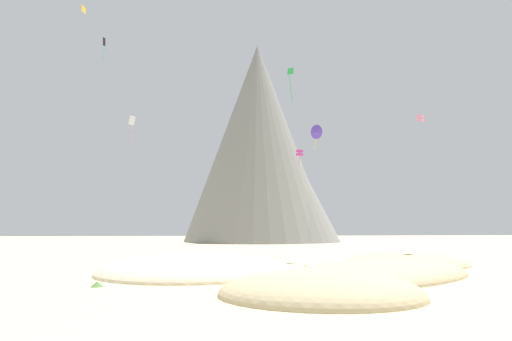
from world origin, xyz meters
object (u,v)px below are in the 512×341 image
at_px(kite_magenta_mid, 300,153).
at_px(kite_black_high, 104,44).
at_px(rock_massif, 261,153).
at_px(bush_ridge_crest, 342,287).
at_px(bush_near_right, 305,268).
at_px(kite_gold_high, 84,9).
at_px(kite_pink_mid, 420,118).
at_px(kite_white_mid, 132,123).
at_px(bush_mid_center, 97,284).
at_px(kite_indigo_mid, 316,132).
at_px(kite_green_high, 291,76).

relative_size(kite_magenta_mid, kite_black_high, 0.72).
bearing_deg(rock_massif, bush_ridge_crest, -93.59).
bearing_deg(bush_near_right, kite_gold_high, 159.17).
xyz_separation_m(kite_magenta_mid, kite_pink_mid, (12.95, -20.67, 1.62)).
height_order(bush_ridge_crest, kite_white_mid, kite_white_mid).
distance_m(kite_magenta_mid, kite_gold_high, 42.01).
bearing_deg(bush_mid_center, kite_gold_high, 112.60).
bearing_deg(kite_gold_high, bush_mid_center, 81.71).
relative_size(kite_indigo_mid, kite_pink_mid, 3.42).
height_order(kite_black_high, kite_green_high, kite_black_high).
distance_m(kite_gold_high, kite_green_high, 30.91).
bearing_deg(kite_pink_mid, bush_mid_center, 1.02).
height_order(kite_gold_high, kite_indigo_mid, kite_gold_high).
distance_m(kite_magenta_mid, kite_green_high, 17.13).
height_order(kite_indigo_mid, kite_green_high, kite_green_high).
distance_m(bush_ridge_crest, rock_massif, 113.97).
relative_size(kite_magenta_mid, kite_green_high, 0.54).
xyz_separation_m(kite_magenta_mid, kite_gold_high, (-33.82, -19.00, 16.11)).
height_order(bush_ridge_crest, kite_magenta_mid, kite_magenta_mid).
relative_size(kite_gold_high, kite_white_mid, 0.28).
height_order(bush_near_right, kite_magenta_mid, kite_magenta_mid).
bearing_deg(kite_black_high, kite_magenta_mid, 158.76).
height_order(rock_massif, kite_gold_high, rock_massif).
xyz_separation_m(bush_mid_center, kite_pink_mid, (37.99, 19.42, 19.68)).
bearing_deg(bush_ridge_crest, kite_white_mid, 125.85).
xyz_separation_m(rock_massif, kite_pink_mid, (12.65, -84.86, -9.41)).
bearing_deg(rock_massif, bush_near_right, -93.66).
xyz_separation_m(bush_mid_center, bush_near_right, (19.33, 10.39, 0.12)).
bearing_deg(kite_pink_mid, rock_massif, -107.57).
distance_m(kite_pink_mid, kite_white_mid, 40.07).
height_order(bush_near_right, bush_ridge_crest, bush_ridge_crest).
bearing_deg(kite_pink_mid, kite_magenta_mid, -84.00).
height_order(kite_white_mid, kite_green_high, kite_green_high).
height_order(bush_mid_center, kite_white_mid, kite_white_mid).
distance_m(bush_mid_center, kite_white_mid, 29.28).
bearing_deg(kite_gold_high, kite_indigo_mid, 155.93).
bearing_deg(bush_ridge_crest, kite_black_high, 123.66).
bearing_deg(kite_magenta_mid, bush_mid_center, -163.39).
distance_m(bush_ridge_crest, kite_magenta_mid, 49.63).
bearing_deg(kite_green_high, bush_mid_center, 138.07).
height_order(kite_indigo_mid, kite_white_mid, kite_white_mid).
height_order(kite_magenta_mid, kite_white_mid, kite_white_mid).
bearing_deg(kite_indigo_mid, kite_magenta_mid, 138.80).
relative_size(bush_near_right, bush_ridge_crest, 1.12).
distance_m(bush_near_right, kite_magenta_mid, 35.16).
relative_size(bush_ridge_crest, kite_white_mid, 0.53).
bearing_deg(kite_gold_high, kite_green_high, 159.43).
bearing_deg(kite_indigo_mid, bush_ridge_crest, -49.89).
distance_m(bush_ridge_crest, kite_black_high, 62.33).
height_order(bush_near_right, kite_green_high, kite_green_high).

